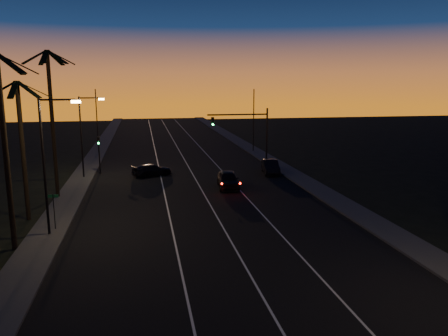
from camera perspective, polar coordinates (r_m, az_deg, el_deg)
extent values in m
cube|color=black|center=(40.37, -3.54, -3.10)|extent=(20.00, 170.00, 0.01)
cube|color=#363633|center=(40.58, -19.46, -3.55)|extent=(2.40, 170.00, 0.16)
cube|color=#363633|center=(43.14, 11.40, -2.27)|extent=(2.40, 170.00, 0.16)
cube|color=silver|center=(40.12, -7.80, -3.25)|extent=(0.12, 160.00, 0.01)
cube|color=silver|center=(40.43, -2.84, -3.05)|extent=(0.12, 160.00, 0.01)
cube|color=silver|center=(41.03, 2.02, -2.83)|extent=(0.12, 160.00, 0.01)
cylinder|color=black|center=(28.27, -26.60, 1.48)|extent=(0.32, 0.32, 11.50)
cube|color=black|center=(27.96, -25.32, 12.19)|extent=(2.18, 0.92, 1.18)
cube|color=black|center=(28.79, -26.13, 12.06)|extent=(1.25, 2.12, 1.18)
cube|color=black|center=(27.13, -26.18, 12.19)|extent=(1.95, 1.61, 1.18)
cylinder|color=black|center=(34.26, -24.78, 1.86)|extent=(0.32, 0.32, 10.00)
cube|color=black|center=(33.92, -23.58, 9.42)|extent=(2.18, 0.92, 1.18)
cube|color=black|center=(34.74, -24.29, 9.38)|extent=(1.25, 2.12, 1.18)
cube|color=black|center=(34.94, -25.78, 9.26)|extent=(1.34, 2.09, 1.18)
cube|color=black|center=(34.38, -27.00, 9.15)|extent=(2.18, 0.82, 1.18)
cube|color=black|center=(33.46, -27.04, 9.12)|extent=(1.90, 1.69, 1.18)
cube|color=black|center=(32.88, -25.81, 9.21)|extent=(0.45, 2.16, 1.18)
cube|color=black|center=(33.09, -24.24, 9.34)|extent=(1.95, 1.61, 1.18)
cylinder|color=black|center=(39.71, -21.47, 5.07)|extent=(0.32, 0.32, 12.50)
cube|color=black|center=(39.68, -20.50, 13.37)|extent=(2.18, 0.92, 1.18)
cube|color=black|center=(40.47, -21.18, 13.27)|extent=(1.25, 2.12, 1.18)
cube|color=black|center=(40.61, -22.49, 13.17)|extent=(1.34, 2.09, 1.18)
cube|color=black|center=(40.01, -23.50, 13.13)|extent=(2.18, 0.82, 1.18)
cube|color=black|center=(39.09, -23.46, 13.21)|extent=(1.90, 1.69, 1.18)
cube|color=black|center=(38.55, -22.33, 13.33)|extent=(0.45, 2.16, 1.18)
cube|color=black|center=(38.82, -20.99, 13.40)|extent=(1.95, 1.61, 1.18)
cylinder|color=black|center=(30.00, -22.43, -0.12)|extent=(0.16, 0.16, 9.00)
cylinder|color=black|center=(29.31, -20.94, 8.33)|extent=(2.20, 0.12, 0.12)
cube|color=#FFB866|center=(29.15, -18.78, 8.20)|extent=(0.55, 0.26, 0.16)
cylinder|color=black|center=(47.59, -18.13, 3.74)|extent=(0.16, 0.16, 8.50)
cylinder|color=black|center=(47.15, -17.10, 8.75)|extent=(2.20, 0.12, 0.12)
cube|color=#FFB866|center=(47.05, -15.74, 8.66)|extent=(0.55, 0.26, 0.16)
cylinder|color=black|center=(31.64, -21.29, -5.45)|extent=(0.06, 0.06, 2.60)
cube|color=#0E5429|center=(31.34, -21.44, -3.43)|extent=(0.70, 0.03, 0.20)
cylinder|color=black|center=(51.29, 5.60, 3.89)|extent=(0.20, 0.20, 7.00)
cylinder|color=black|center=(50.15, 1.79, 6.99)|extent=(7.00, 0.16, 0.16)
cube|color=black|center=(49.67, -1.50, 6.08)|extent=(0.32, 0.28, 1.00)
sphere|color=black|center=(49.47, -1.47, 6.44)|extent=(0.20, 0.20, 0.20)
sphere|color=black|center=(49.50, -1.47, 6.07)|extent=(0.20, 0.20, 0.20)
sphere|color=#14FF59|center=(49.53, -1.47, 5.70)|extent=(0.20, 0.20, 0.20)
cylinder|color=black|center=(49.69, -15.98, 1.65)|extent=(0.14, 0.14, 4.20)
cube|color=black|center=(49.46, -16.08, 3.48)|extent=(0.28, 0.25, 0.90)
sphere|color=black|center=(49.28, -16.11, 3.78)|extent=(0.18, 0.18, 0.18)
sphere|color=black|center=(49.31, -16.10, 3.45)|extent=(0.18, 0.18, 0.18)
sphere|color=#14FF59|center=(49.35, -16.08, 3.13)|extent=(0.18, 0.18, 0.18)
cylinder|color=black|center=(64.37, -16.26, 5.86)|extent=(0.14, 0.14, 9.00)
cylinder|color=black|center=(63.09, 3.88, 6.18)|extent=(0.14, 0.14, 9.00)
imported|color=black|center=(41.58, 0.53, -1.50)|extent=(2.39, 4.92, 1.62)
sphere|color=#FF0F05|center=(38.70, -0.28, -2.06)|extent=(0.18, 0.18, 0.18)
sphere|color=#FF0F05|center=(38.86, 2.10, -2.02)|extent=(0.18, 0.18, 0.18)
imported|color=black|center=(48.39, 6.08, 0.16)|extent=(2.25, 4.73, 1.50)
imported|color=black|center=(47.57, -9.40, -0.25)|extent=(4.72, 3.45, 1.27)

